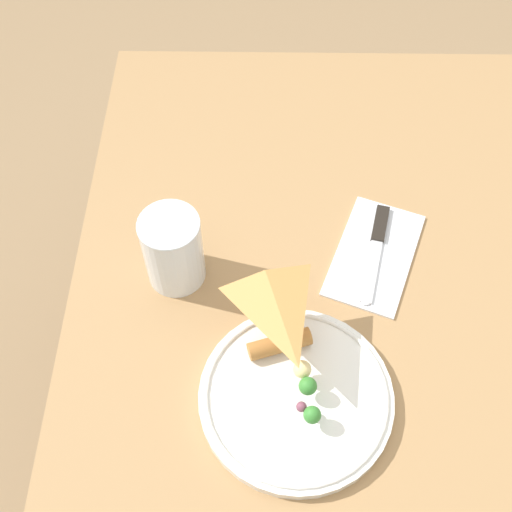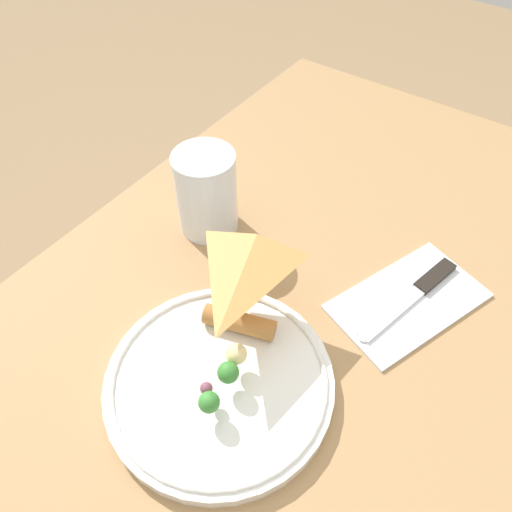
{
  "view_description": "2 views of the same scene",
  "coord_description": "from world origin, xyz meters",
  "px_view_note": "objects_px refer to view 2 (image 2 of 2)",
  "views": [
    {
      "loc": [
        0.46,
        -0.14,
        1.51
      ],
      "look_at": [
        -0.01,
        -0.15,
        0.8
      ],
      "focal_mm": 45.0,
      "sensor_mm": 36.0,
      "label": 1
    },
    {
      "loc": [
        0.34,
        0.09,
        1.23
      ],
      "look_at": [
        0.03,
        -0.13,
        0.8
      ],
      "focal_mm": 35.0,
      "sensor_mm": 36.0,
      "label": 2
    }
  ],
  "objects_px": {
    "plate_pizza": "(220,378)",
    "milk_glass": "(207,195)",
    "dining_table": "(349,372)",
    "butter_knife": "(413,295)",
    "napkin_folded": "(408,301)"
  },
  "relations": [
    {
      "from": "dining_table",
      "to": "butter_knife",
      "type": "bearing_deg",
      "value": 158.51
    },
    {
      "from": "plate_pizza",
      "to": "butter_knife",
      "type": "height_order",
      "value": "plate_pizza"
    },
    {
      "from": "plate_pizza",
      "to": "milk_glass",
      "type": "height_order",
      "value": "milk_glass"
    },
    {
      "from": "plate_pizza",
      "to": "milk_glass",
      "type": "xyz_separation_m",
      "value": [
        -0.19,
        -0.17,
        0.04
      ]
    },
    {
      "from": "plate_pizza",
      "to": "dining_table",
      "type": "bearing_deg",
      "value": 148.89
    },
    {
      "from": "dining_table",
      "to": "plate_pizza",
      "type": "relative_size",
      "value": 4.27
    },
    {
      "from": "plate_pizza",
      "to": "napkin_folded",
      "type": "distance_m",
      "value": 0.26
    },
    {
      "from": "dining_table",
      "to": "plate_pizza",
      "type": "distance_m",
      "value": 0.22
    },
    {
      "from": "plate_pizza",
      "to": "napkin_folded",
      "type": "relative_size",
      "value": 1.14
    },
    {
      "from": "dining_table",
      "to": "butter_knife",
      "type": "distance_m",
      "value": 0.14
    },
    {
      "from": "butter_knife",
      "to": "napkin_folded",
      "type": "bearing_deg",
      "value": -0.0
    },
    {
      "from": "dining_table",
      "to": "milk_glass",
      "type": "relative_size",
      "value": 8.81
    },
    {
      "from": "butter_knife",
      "to": "plate_pizza",
      "type": "bearing_deg",
      "value": -14.39
    },
    {
      "from": "milk_glass",
      "to": "plate_pizza",
      "type": "bearing_deg",
      "value": 41.67
    },
    {
      "from": "milk_glass",
      "to": "dining_table",
      "type": "bearing_deg",
      "value": 82.48
    }
  ]
}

